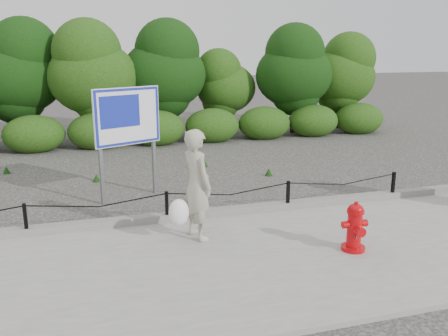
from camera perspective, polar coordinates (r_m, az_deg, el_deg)
The scene contains 8 objects.
ground at distance 9.22m, azimuth -6.83°, elevation -6.86°, with size 90.00×90.00×0.00m, color #2D2B28.
sidewalk at distance 7.41m, azimuth -4.13°, elevation -12.02°, with size 14.00×4.00×0.08m, color gray.
curb at distance 9.22m, azimuth -6.91°, elevation -5.88°, with size 14.00×0.22×0.14m, color slate.
chain_barrier at distance 9.07m, azimuth -6.91°, elevation -4.17°, with size 10.06×0.06×0.60m.
treeline at distance 17.53m, azimuth -10.84°, elevation 11.01°, with size 20.04×3.47×4.20m.
fire_hydrant at distance 8.05m, azimuth 15.45°, elevation -6.90°, with size 0.44×0.44×0.83m.
pedestrian at distance 8.10m, azimuth -3.44°, elevation -2.22°, with size 0.86×0.82×1.93m.
advertising_sign at distance 10.49m, azimuth -11.56°, elevation 5.50°, with size 1.45×0.68×2.49m.
Camera 1 is at (-1.37, -8.49, 3.34)m, focal length 38.00 mm.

